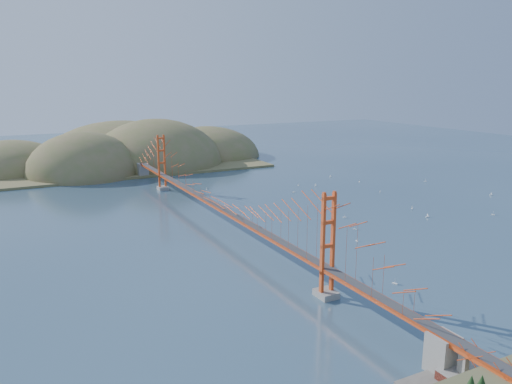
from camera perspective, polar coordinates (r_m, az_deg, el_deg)
name	(u,v)px	position (r m, az deg, el deg)	size (l,w,h in m)	color
ground	(218,226)	(80.44, -4.38, -3.88)	(320.00, 320.00, 0.00)	#304A60
bridge	(217,183)	(78.88, -4.52, 1.04)	(2.20, 94.40, 12.00)	gray
approach_viaduct	(511,383)	(40.87, 27.08, -18.86)	(1.40, 12.00, 3.38)	#B53914
fort	(463,375)	(44.16, 22.62, -18.75)	(3.70, 2.30, 1.75)	maroon
far_headlands	(130,163)	(145.07, -14.18, 3.29)	(84.00, 58.00, 25.00)	#786245
sailboat_3	(207,189)	(106.38, -5.67, 0.31)	(0.53, 0.53, 0.56)	white
sailboat_14	(412,208)	(94.75, 17.40, -1.77)	(0.68, 0.68, 0.71)	white
sailboat_0	(357,240)	(74.22, 11.47, -5.44)	(0.41, 0.48, 0.56)	white
sailboat_10	(395,283)	(60.41, 15.60, -9.96)	(0.66, 0.66, 0.73)	white
sailboat_4	(380,192)	(106.71, 13.99, 0.03)	(0.59, 0.59, 0.63)	white
sailboat_11	(491,195)	(111.69, 25.28, -0.26)	(0.59, 0.58, 0.66)	white
sailboat_6	(355,229)	(79.74, 11.25, -4.13)	(0.63, 0.63, 0.66)	white
sailboat_1	(345,217)	(86.15, 10.10, -2.80)	(0.66, 0.66, 0.70)	white
sailboat_17	(330,176)	(121.09, 8.51, 1.77)	(0.51, 0.42, 0.59)	white
sailboat_2	(427,216)	(90.02, 19.01, -2.64)	(0.64, 0.56, 0.73)	white
sailboat_16	(294,192)	(103.72, 4.34, 0.03)	(0.69, 0.69, 0.72)	white
sailboat_9	(359,181)	(116.41, 11.73, 1.20)	(0.54, 0.55, 0.62)	white
sailboat_8	(316,185)	(110.49, 6.82, 0.76)	(0.57, 0.53, 0.65)	white
sailboat_15	(299,185)	(110.65, 4.89, 0.82)	(0.49, 0.49, 0.56)	white
sailboat_5	(493,214)	(95.80, 25.46, -2.29)	(0.63, 0.63, 0.69)	white
sailboat_extra_0	(425,181)	(120.74, 18.80, 1.20)	(0.70, 0.70, 0.73)	white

